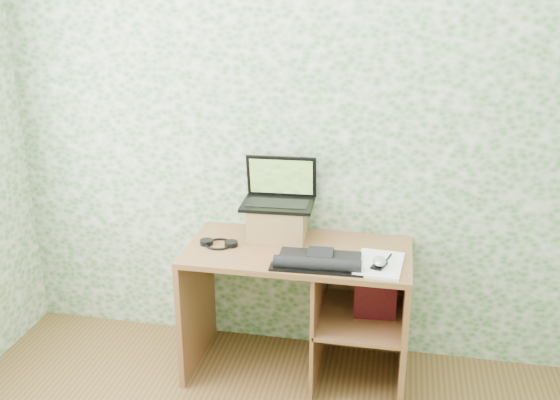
% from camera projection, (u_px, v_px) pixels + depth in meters
% --- Properties ---
extents(wall_back, '(3.50, 0.00, 3.50)m').
position_uv_depth(wall_back, '(308.00, 136.00, 3.43)').
color(wall_back, silver).
rests_on(wall_back, ground).
extents(desk, '(1.20, 0.60, 0.75)m').
position_uv_depth(desk, '(312.00, 293.00, 3.43)').
color(desk, brown).
rests_on(desk, floor).
extents(riser, '(0.32, 0.27, 0.19)m').
position_uv_depth(riser, '(278.00, 222.00, 3.46)').
color(riser, olive).
rests_on(riser, desk).
extents(laptop, '(0.40, 0.29, 0.26)m').
position_uv_depth(laptop, '(279.00, 193.00, 3.44)').
color(laptop, black).
rests_on(laptop, riser).
extents(keyboard, '(0.48, 0.25, 0.07)m').
position_uv_depth(keyboard, '(319.00, 261.00, 3.14)').
color(keyboard, black).
rests_on(keyboard, desk).
extents(headphones, '(0.21, 0.15, 0.03)m').
position_uv_depth(headphones, '(219.00, 243.00, 3.38)').
color(headphones, black).
rests_on(headphones, desk).
extents(notepad, '(0.25, 0.34, 0.02)m').
position_uv_depth(notepad, '(379.00, 264.00, 3.14)').
color(notepad, white).
rests_on(notepad, desk).
extents(mouse, '(0.10, 0.12, 0.04)m').
position_uv_depth(mouse, '(379.00, 263.00, 3.09)').
color(mouse, silver).
rests_on(mouse, notepad).
extents(pen, '(0.05, 0.16, 0.01)m').
position_uv_depth(pen, '(387.00, 260.00, 3.16)').
color(pen, black).
rests_on(pen, notepad).
extents(red_box, '(0.23, 0.09, 0.27)m').
position_uv_depth(red_box, '(375.00, 294.00, 3.33)').
color(red_box, maroon).
rests_on(red_box, desk).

